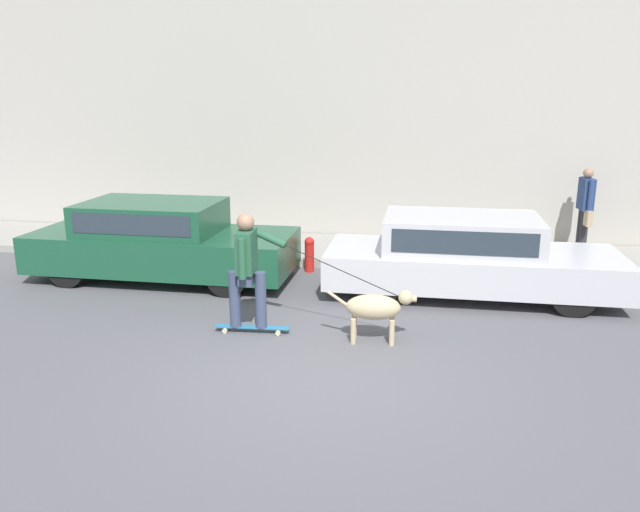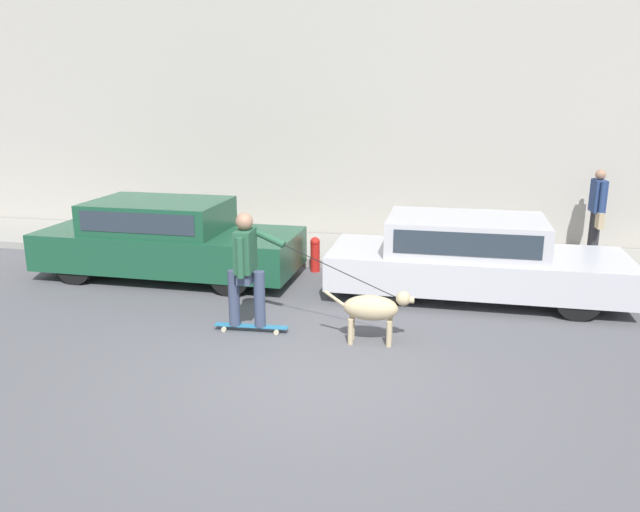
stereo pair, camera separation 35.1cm
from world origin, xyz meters
The scene contains 9 objects.
ground_plane centered at (0.00, 0.00, 0.00)m, with size 36.00×36.00×0.00m, color #545459.
back_wall centered at (0.00, 6.86, 2.83)m, with size 32.00×0.30×5.65m.
sidewalk_curb centered at (0.00, 5.57, 0.07)m, with size 30.00×2.22×0.14m.
parked_car_0 centered at (-3.46, 3.34, 0.66)m, with size 4.51×1.76×1.35m.
parked_car_1 centered at (1.75, 3.34, 0.63)m, with size 4.60×1.76×1.29m.
dog centered at (0.48, 1.13, 0.47)m, with size 1.16×0.37×0.73m.
skateboarder centered at (-1.23, 1.16, 0.94)m, with size 2.57×0.63×1.65m.
pedestrian_with_bag centered at (4.04, 6.02, 1.04)m, with size 0.24×0.67×1.63m.
fire_hydrant centered at (-1.00, 4.21, 0.34)m, with size 0.18×0.18×0.64m.
Camera 1 is at (1.12, -6.49, 3.19)m, focal length 35.00 mm.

